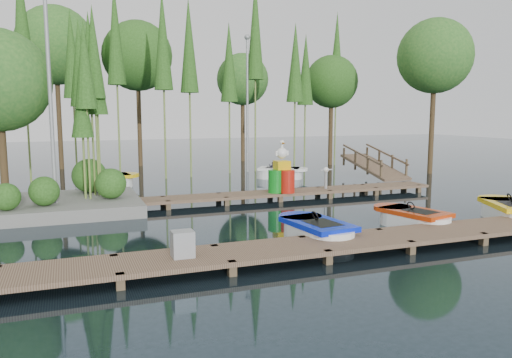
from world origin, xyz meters
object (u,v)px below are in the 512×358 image
object	(u,v)px
boat_blue	(317,232)
yellow_barrel	(282,179)
boat_red	(413,219)
boat_yellow_far	(105,181)
drum_cluster	(283,177)
utility_cabinet	(183,244)
island	(25,113)

from	to	relation	value
boat_blue	yellow_barrel	xyz separation A→B (m)	(1.65, 5.90, 0.52)
boat_red	boat_yellow_far	distance (m)	13.07
boat_blue	drum_cluster	bearing A→B (deg)	67.71
utility_cabinet	drum_cluster	world-z (taller)	drum_cluster
boat_red	drum_cluster	xyz separation A→B (m)	(-1.64, 5.31, 0.63)
island	yellow_barrel	xyz separation A→B (m)	(8.58, -0.79, -2.42)
boat_red	drum_cluster	distance (m)	5.60
boat_yellow_far	boat_blue	bearing A→B (deg)	-56.38
boat_yellow_far	boat_red	bearing A→B (deg)	-42.21
boat_yellow_far	utility_cabinet	xyz separation A→B (m)	(0.64, -12.22, 0.29)
island	drum_cluster	world-z (taller)	island
island	boat_red	distance (m)	12.32
boat_yellow_far	drum_cluster	distance (m)	7.99
island	yellow_barrel	bearing A→B (deg)	-5.26
boat_blue	boat_yellow_far	bearing A→B (deg)	104.49
island	boat_red	bearing A→B (deg)	-31.53
utility_cabinet	yellow_barrel	bearing A→B (deg)	52.99
boat_yellow_far	yellow_barrel	xyz separation A→B (m)	(5.91, -5.22, 0.48)
island	boat_yellow_far	world-z (taller)	island
island	boat_blue	xyz separation A→B (m)	(6.94, -6.69, -2.94)
island	boat_red	world-z (taller)	island
boat_yellow_far	utility_cabinet	size ratio (longest dim) A/B	5.23
drum_cluster	boat_red	bearing A→B (deg)	-72.89
island	drum_cluster	bearing A→B (deg)	-6.28
utility_cabinet	boat_blue	bearing A→B (deg)	16.86
boat_red	yellow_barrel	xyz separation A→B (m)	(-1.61, 5.47, 0.54)
island	boat_blue	bearing A→B (deg)	-43.97
drum_cluster	boat_blue	bearing A→B (deg)	-105.77
utility_cabinet	drum_cluster	size ratio (longest dim) A/B	0.28
boat_red	utility_cabinet	size ratio (longest dim) A/B	4.77
boat_blue	boat_red	distance (m)	3.29
drum_cluster	boat_yellow_far	bearing A→B (deg)	137.67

